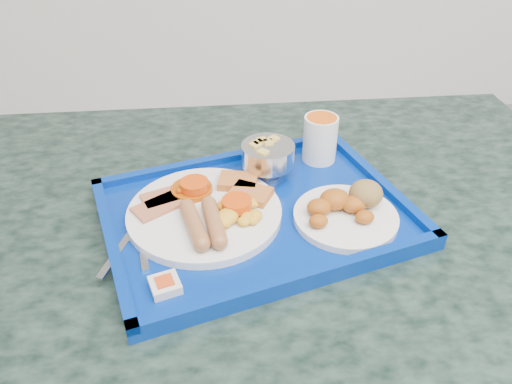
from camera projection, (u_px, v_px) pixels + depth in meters
table at (244, 306)px, 0.97m from camera, size 1.37×0.95×0.83m
tray at (256, 215)px, 0.84m from camera, size 0.56×0.47×0.03m
main_plate at (208, 210)px, 0.81m from camera, size 0.25×0.25×0.04m
bread_plate at (347, 209)px, 0.81m from camera, size 0.17×0.17×0.06m
fruit_bowl at (268, 155)px, 0.90m from camera, size 0.10×0.10×0.07m
juice_cup at (320, 137)px, 0.94m from camera, size 0.06×0.06×0.09m
spoon at (148, 212)px, 0.82m from camera, size 0.04×0.19×0.01m
knife at (125, 242)px, 0.77m from camera, size 0.07×0.15×0.00m
jam_packet at (165, 285)px, 0.68m from camera, size 0.05×0.05×0.02m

